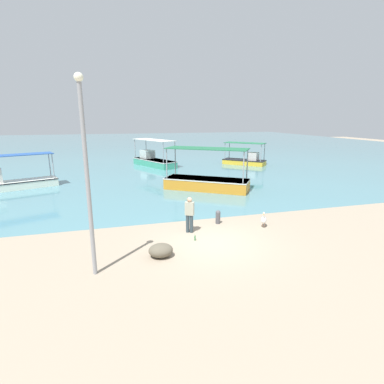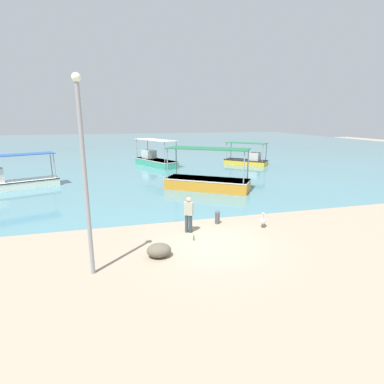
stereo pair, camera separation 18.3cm
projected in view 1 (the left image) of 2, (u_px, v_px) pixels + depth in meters
The scene contains 12 objects.
ground at pixel (214, 242), 12.84m from camera, with size 120.00×120.00×0.00m, color gray.
harbor_water at pixel (131, 145), 57.76m from camera, with size 110.00×90.00×0.00m, color teal.
fishing_boat_far_right at pixel (11, 182), 22.15m from camera, with size 6.00×3.47×2.56m.
fishing_boat_center at pixel (245, 160), 33.95m from camera, with size 4.58×4.47×2.48m.
fishing_boat_near_right at pixel (153, 160), 33.12m from camera, with size 4.24×6.26×2.88m.
fishing_boat_far_left at pixel (207, 182), 22.12m from camera, with size 6.23×5.08×3.07m.
pelican at pixel (264, 220), 14.58m from camera, with size 0.55×0.72×0.80m.
lamp_post at pixel (86, 170), 9.39m from camera, with size 0.28×0.28×6.49m.
mooring_bollard at pixel (218, 216), 15.04m from camera, with size 0.25×0.25×0.69m.
fisherman_standing at pixel (190, 214), 13.75m from camera, with size 0.46×0.38×1.69m.
net_pile at pixel (161, 250), 11.46m from camera, with size 0.94×0.80×0.52m, color #605848.
glass_bottle at pixel (195, 238), 13.01m from camera, with size 0.07×0.07×0.27m.
Camera 1 is at (-4.05, -11.26, 5.20)m, focal length 28.00 mm.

